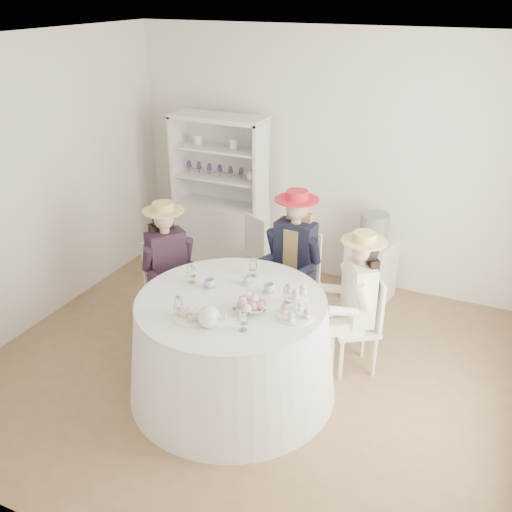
% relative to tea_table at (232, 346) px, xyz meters
% --- Properties ---
extents(ground, '(4.50, 4.50, 0.00)m').
position_rel_tea_table_xyz_m(ground, '(0.02, 0.32, -0.43)').
color(ground, brown).
rests_on(ground, ground).
extents(ceiling, '(4.50, 4.50, 0.00)m').
position_rel_tea_table_xyz_m(ceiling, '(0.02, 0.32, 2.27)').
color(ceiling, white).
rests_on(ceiling, wall_back).
extents(wall_back, '(4.50, 0.00, 4.50)m').
position_rel_tea_table_xyz_m(wall_back, '(0.02, 2.32, 0.92)').
color(wall_back, white).
rests_on(wall_back, ground).
extents(wall_front, '(4.50, 0.00, 4.50)m').
position_rel_tea_table_xyz_m(wall_front, '(0.02, -1.68, 0.92)').
color(wall_front, white).
rests_on(wall_front, ground).
extents(wall_left, '(0.00, 4.50, 4.50)m').
position_rel_tea_table_xyz_m(wall_left, '(-2.23, 0.32, 0.92)').
color(wall_left, white).
rests_on(wall_left, ground).
extents(tea_table, '(1.69, 1.69, 0.85)m').
position_rel_tea_table_xyz_m(tea_table, '(0.00, 0.00, 0.00)').
color(tea_table, white).
rests_on(tea_table, ground).
extents(hutch, '(1.09, 0.49, 1.79)m').
position_rel_tea_table_xyz_m(hutch, '(-1.15, 2.02, 0.21)').
color(hutch, silver).
rests_on(hutch, ground).
extents(side_table, '(0.51, 0.51, 0.66)m').
position_rel_tea_table_xyz_m(side_table, '(0.63, 1.99, -0.09)').
color(side_table, silver).
rests_on(side_table, ground).
extents(hatbox, '(0.38, 0.38, 0.29)m').
position_rel_tea_table_xyz_m(hatbox, '(0.63, 1.99, 0.39)').
color(hatbox, black).
rests_on(hatbox, side_table).
extents(guest_left, '(0.57, 0.53, 1.32)m').
position_rel_tea_table_xyz_m(guest_left, '(-0.93, 0.54, 0.32)').
color(guest_left, silver).
rests_on(guest_left, ground).
extents(guest_mid, '(0.52, 0.54, 1.41)m').
position_rel_tea_table_xyz_m(guest_mid, '(0.11, 1.07, 0.37)').
color(guest_mid, silver).
rests_on(guest_mid, ground).
extents(guest_right, '(0.55, 0.52, 1.29)m').
position_rel_tea_table_xyz_m(guest_right, '(0.81, 0.70, 0.30)').
color(guest_right, silver).
rests_on(guest_right, ground).
extents(spare_chair, '(0.49, 0.49, 0.87)m').
position_rel_tea_table_xyz_m(spare_chair, '(-0.49, 1.69, 0.04)').
color(spare_chair, silver).
rests_on(spare_chair, ground).
extents(teacup_a, '(0.11, 0.11, 0.07)m').
position_rel_tea_table_xyz_m(teacup_a, '(-0.24, 0.10, 0.46)').
color(teacup_a, white).
rests_on(teacup_a, tea_table).
extents(teacup_b, '(0.07, 0.07, 0.07)m').
position_rel_tea_table_xyz_m(teacup_b, '(0.00, 0.28, 0.46)').
color(teacup_b, white).
rests_on(teacup_b, tea_table).
extents(teacup_c, '(0.11, 0.11, 0.07)m').
position_rel_tea_table_xyz_m(teacup_c, '(0.22, 0.22, 0.46)').
color(teacup_c, white).
rests_on(teacup_c, tea_table).
extents(flower_bowl, '(0.26, 0.26, 0.06)m').
position_rel_tea_table_xyz_m(flower_bowl, '(0.21, -0.09, 0.46)').
color(flower_bowl, white).
rests_on(flower_bowl, tea_table).
extents(flower_arrangement, '(0.17, 0.18, 0.07)m').
position_rel_tea_table_xyz_m(flower_arrangement, '(0.21, -0.11, 0.51)').
color(flower_arrangement, pink).
rests_on(flower_arrangement, tea_table).
extents(table_teapot, '(0.23, 0.16, 0.17)m').
position_rel_tea_table_xyz_m(table_teapot, '(0.03, -0.39, 0.50)').
color(table_teapot, white).
rests_on(table_teapot, tea_table).
extents(sandwich_plate, '(0.27, 0.27, 0.06)m').
position_rel_tea_table_xyz_m(sandwich_plate, '(-0.14, -0.35, 0.44)').
color(sandwich_plate, white).
rests_on(sandwich_plate, tea_table).
extents(cupcake_stand, '(0.27, 0.27, 0.25)m').
position_rel_tea_table_xyz_m(cupcake_stand, '(0.54, -0.02, 0.52)').
color(cupcake_stand, white).
rests_on(cupcake_stand, tea_table).
extents(stemware_set, '(0.91, 0.88, 0.15)m').
position_rel_tea_table_xyz_m(stemware_set, '(0.00, -0.00, 0.50)').
color(stemware_set, white).
rests_on(stemware_set, tea_table).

